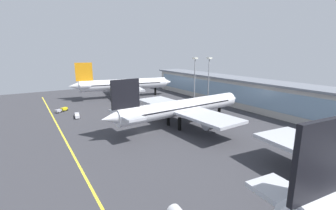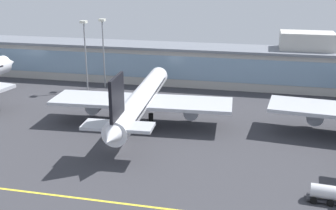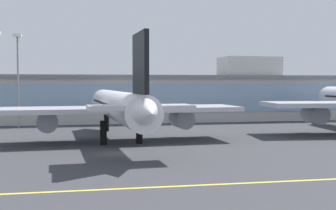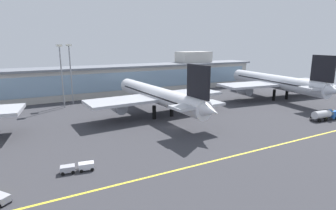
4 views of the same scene
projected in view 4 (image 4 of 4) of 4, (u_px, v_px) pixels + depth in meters
The scene contains 9 objects.
ground_plane at pixel (175, 127), 72.35m from camera, with size 195.33×195.33×0.00m, color #38383D.
taxiway_centreline_stripe at pixel (230, 157), 53.42m from camera, with size 156.26×0.50×0.01m, color yellow.
terminal_building at pixel (118, 79), 117.59m from camera, with size 142.52×14.00×17.56m.
airliner_near_right at pixel (158, 96), 82.82m from camera, with size 43.50×54.50×16.89m.
airliner_far_right at pixel (275, 82), 108.38m from camera, with size 47.69×56.26×18.01m.
fuel_tanker_truck at pixel (325, 115), 78.87m from camera, with size 9.22×3.59×2.90m.
baggage_tug_near at pixel (78, 167), 47.30m from camera, with size 5.76×2.48×1.40m.
apron_light_mast_west at pixel (70, 65), 96.88m from camera, with size 1.80×1.80×21.45m.
apron_light_mast_centre at pixel (61, 66), 90.74m from camera, with size 1.80×1.80×21.40m.
Camera 4 is at (-34.07, -60.24, 21.96)m, focal length 29.08 mm.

